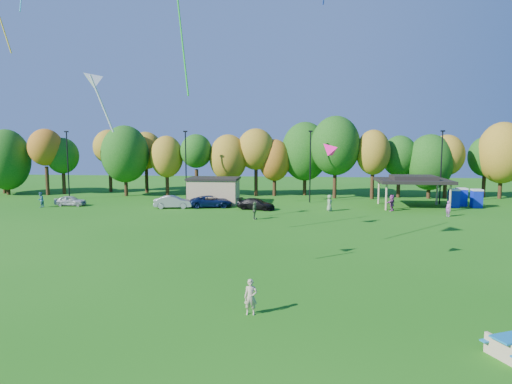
# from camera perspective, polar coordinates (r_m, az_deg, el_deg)

# --- Properties ---
(ground) EXTENTS (160.00, 160.00, 0.00)m
(ground) POSITION_cam_1_polar(r_m,az_deg,el_deg) (19.60, 3.19, -17.54)
(ground) COLOR #19600F
(ground) RESTS_ON ground
(tree_line) EXTENTS (93.57, 10.55, 11.15)m
(tree_line) POSITION_cam_1_polar(r_m,az_deg,el_deg) (63.44, 3.95, 4.71)
(tree_line) COLOR black
(tree_line) RESTS_ON ground
(lamp_posts) EXTENTS (64.50, 0.25, 9.09)m
(lamp_posts) POSITION_cam_1_polar(r_m,az_deg,el_deg) (57.97, 6.79, 3.50)
(lamp_posts) COLOR black
(lamp_posts) RESTS_ON ground
(utility_building) EXTENTS (6.30, 4.30, 3.25)m
(utility_building) POSITION_cam_1_polar(r_m,az_deg,el_deg) (57.24, -5.31, 0.20)
(utility_building) COLOR tan
(utility_building) RESTS_ON ground
(pavilion) EXTENTS (8.20, 6.20, 3.77)m
(pavilion) POSITION_cam_1_polar(r_m,az_deg,el_deg) (56.67, 19.06, 1.41)
(pavilion) COLOR tan
(pavilion) RESTS_ON ground
(porta_potties) EXTENTS (3.75, 2.41, 2.18)m
(porta_potties) POSITION_cam_1_polar(r_m,az_deg,el_deg) (59.41, 24.54, -0.66)
(porta_potties) COLOR #0E22B7
(porta_potties) RESTS_ON ground
(kite_flyer) EXTENTS (0.61, 0.41, 1.66)m
(kite_flyer) POSITION_cam_1_polar(r_m,az_deg,el_deg) (21.42, -0.66, -13.00)
(kite_flyer) COLOR tan
(kite_flyer) RESTS_ON ground
(car_a) EXTENTS (3.70, 1.59, 1.24)m
(car_a) POSITION_cam_1_polar(r_m,az_deg,el_deg) (59.45, -22.18, -1.01)
(car_a) COLOR silver
(car_a) RESTS_ON ground
(car_b) EXTENTS (4.58, 2.24, 1.44)m
(car_b) POSITION_cam_1_polar(r_m,az_deg,el_deg) (54.08, -10.32, -1.23)
(car_b) COLOR #98979C
(car_b) RESTS_ON ground
(car_c) EXTENTS (5.31, 3.19, 1.38)m
(car_c) POSITION_cam_1_polar(r_m,az_deg,el_deg) (54.10, -5.60, -1.19)
(car_c) COLOR #0B1842
(car_c) RESTS_ON ground
(car_d) EXTENTS (4.70, 2.93, 1.27)m
(car_d) POSITION_cam_1_polar(r_m,az_deg,el_deg) (52.17, 0.01, -1.51)
(car_d) COLOR black
(car_d) RESTS_ON ground
(far_person_0) EXTENTS (1.42, 1.72, 1.85)m
(far_person_0) POSITION_cam_1_polar(r_m,az_deg,el_deg) (53.27, 16.61, -1.30)
(far_person_0) COLOR #A04290
(far_person_0) RESTS_ON ground
(far_person_1) EXTENTS (0.62, 0.72, 1.65)m
(far_person_1) POSITION_cam_1_polar(r_m,az_deg,el_deg) (51.43, 22.89, -1.94)
(far_person_1) COLOR #B85CC3
(far_person_1) RESTS_ON ground
(far_person_2) EXTENTS (0.57, 1.10, 1.80)m
(far_person_2) POSITION_cam_1_polar(r_m,az_deg,el_deg) (45.69, -0.18, -2.34)
(far_person_2) COLOR #4F6F44
(far_person_2) RESTS_ON ground
(far_person_3) EXTENTS (0.69, 0.88, 1.81)m
(far_person_3) POSITION_cam_1_polar(r_m,az_deg,el_deg) (59.42, -25.33, -0.89)
(far_person_3) COLOR teal
(far_person_3) RESTS_ON ground
(far_person_4) EXTENTS (0.61, 0.92, 1.86)m
(far_person_4) POSITION_cam_1_polar(r_m,az_deg,el_deg) (51.55, 9.17, -1.36)
(far_person_4) COLOR #709263
(far_person_4) RESTS_ON ground
(kite_3) EXTENTS (2.06, 1.54, 3.41)m
(kite_3) POSITION_cam_1_polar(r_m,az_deg,el_deg) (25.66, -19.94, 13.13)
(kite_3) COLOR silver
(kite_9) EXTENTS (1.46, 1.31, 1.21)m
(kite_9) POSITION_cam_1_polar(r_m,az_deg,el_deg) (27.36, 8.99, 5.43)
(kite_9) COLOR #FF0E83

